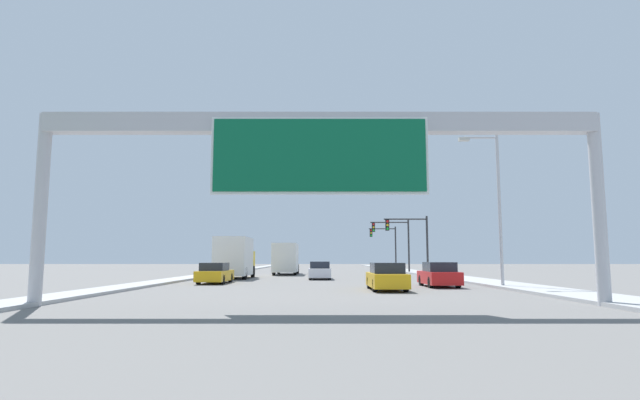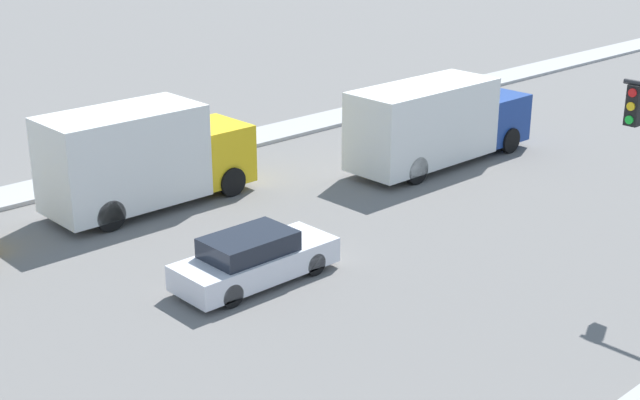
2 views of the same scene
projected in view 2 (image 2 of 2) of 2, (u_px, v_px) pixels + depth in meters
The scene contains 4 objects.
median_strip_left at pixel (423, 97), 43.65m from camera, with size 2.00×120.00×0.15m.
car_far_right at pixel (254, 259), 23.75m from camera, with size 1.73×4.61×1.41m.
truck_box_primary at pixel (437, 123), 33.25m from camera, with size 2.37×8.34×3.16m.
truck_box_secondary at pixel (142, 157), 28.86m from camera, with size 2.49×7.07×3.36m.
Camera 2 is at (17.15, 27.23, 10.28)m, focal length 50.00 mm.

